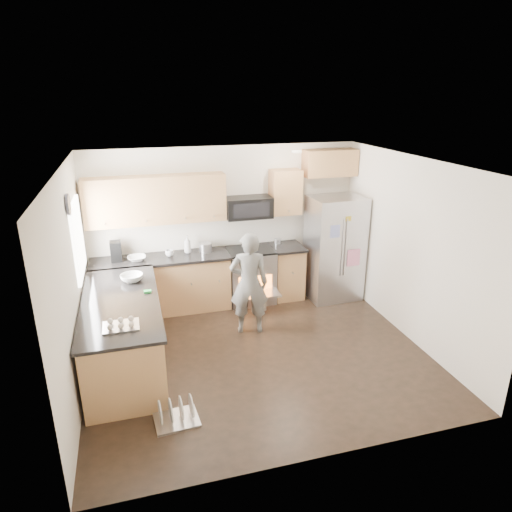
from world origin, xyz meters
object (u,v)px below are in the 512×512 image
object	(u,v)px
refrigerator	(334,248)
dish_rack	(176,415)
stove_range	(250,263)
person	(249,283)

from	to	relation	value
refrigerator	dish_rack	xyz separation A→B (m)	(-3.01, -2.53, -0.81)
stove_range	dish_rack	size ratio (longest dim) A/B	3.59
stove_range	dish_rack	bearing A→B (deg)	-119.84
stove_range	refrigerator	bearing A→B (deg)	-9.70
stove_range	person	xyz separation A→B (m)	(-0.30, -1.04, 0.10)
refrigerator	stove_range	bearing A→B (deg)	168.22
stove_range	person	size ratio (longest dim) A/B	1.16
person	refrigerator	bearing A→B (deg)	-143.35
stove_range	dish_rack	world-z (taller)	stove_range
refrigerator	dish_rack	size ratio (longest dim) A/B	3.57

